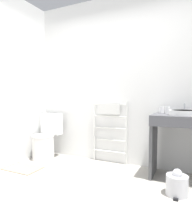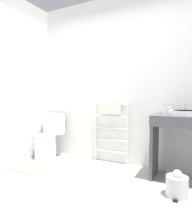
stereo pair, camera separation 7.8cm
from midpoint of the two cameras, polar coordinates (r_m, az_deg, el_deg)
ground_plane at (r=2.20m, az=-7.88°, el=-25.49°), size 12.00×12.00×0.00m
wall_back at (r=3.32m, az=7.89°, el=8.73°), size 3.22×0.12×2.70m
wall_side at (r=3.53m, az=-21.84°, el=8.20°), size 0.12×2.23×2.70m
toilet at (r=3.68m, az=-13.01°, el=-7.82°), size 0.38×0.51×0.80m
towel_radiator at (r=3.28m, az=4.98°, el=-2.28°), size 0.60×0.06×1.01m
vanity_counter at (r=2.83m, az=24.92°, el=-6.79°), size 0.82×0.52×0.86m
sink_basin at (r=2.80m, az=24.84°, el=-0.16°), size 0.38×0.38×0.06m
faucet at (r=3.00m, az=25.05°, el=1.20°), size 0.02×0.10×0.14m
cup_near_wall at (r=3.00m, az=19.28°, el=0.59°), size 0.07×0.07×0.10m
cup_near_edge at (r=2.94m, az=20.84°, el=0.48°), size 0.06×0.06×0.10m
trash_bin at (r=2.51m, az=22.99°, el=-18.74°), size 0.24×0.27×0.30m
bath_mat at (r=3.37m, az=-19.14°, el=-14.73°), size 0.56×0.36×0.01m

